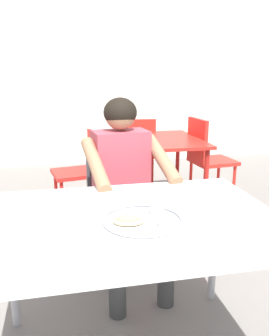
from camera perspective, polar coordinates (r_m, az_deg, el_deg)
name	(u,v)px	position (r m, az deg, el deg)	size (l,w,h in m)	color
back_wall	(81,46)	(5.37, -8.61, 18.73)	(12.00, 0.12, 3.40)	silver
table_foreground	(133,232)	(1.57, -0.27, -10.18)	(1.27, 0.91, 0.75)	white
thali_tray	(142,220)	(1.49, 1.29, -8.30)	(0.34, 0.34, 0.03)	#B7BABF
drinking_cup	(12,219)	(1.47, -19.05, -7.71)	(0.07, 0.07, 0.10)	silver
chair_foreground	(117,201)	(2.47, -2.85, -5.34)	(0.43, 0.43, 0.84)	#3F3F44
diner_foreground	(125,178)	(2.20, -1.49, -1.66)	(0.54, 0.59, 1.21)	#3F3F3F
table_background_red	(152,147)	(3.50, 2.83, 3.42)	(0.93, 0.93, 0.72)	red
chair_red_left	(83,167)	(3.45, -8.22, 0.16)	(0.48, 0.45, 0.81)	red
chair_red_right	(206,155)	(3.75, 11.40, 2.02)	(0.46, 0.43, 0.90)	red
chair_red_far	(136,149)	(4.07, 0.29, 3.01)	(0.47, 0.49, 0.86)	red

